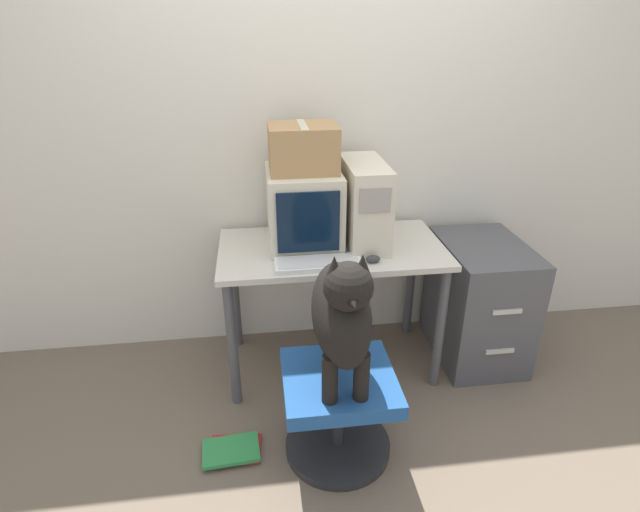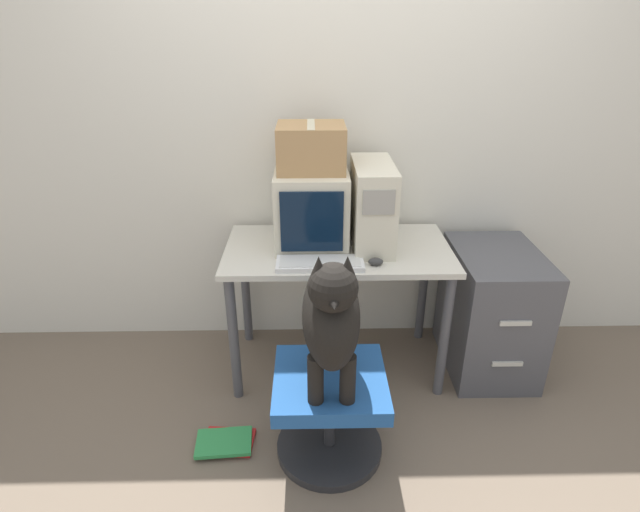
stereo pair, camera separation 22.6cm
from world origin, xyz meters
name	(u,v)px [view 2 (the right image)]	position (x,y,z in m)	size (l,w,h in m)	color
ground_plane	(339,400)	(0.00, 0.00, 0.00)	(12.00, 12.00, 0.00)	#6B5B4C
wall_back	(336,122)	(0.00, 0.68, 1.30)	(8.00, 0.05, 2.60)	silver
desk	(338,266)	(0.00, 0.31, 0.63)	(1.16, 0.62, 0.74)	beige
crt_monitor	(312,207)	(-0.13, 0.38, 0.93)	(0.36, 0.43, 0.38)	beige
pc_tower	(372,205)	(0.17, 0.36, 0.95)	(0.20, 0.46, 0.42)	beige
keyboard	(320,263)	(-0.10, 0.10, 0.75)	(0.42, 0.16, 0.03)	silver
computer_mouse	(376,262)	(0.17, 0.10, 0.75)	(0.07, 0.04, 0.04)	#333333
office_chair	(330,408)	(-0.06, -0.33, 0.25)	(0.48, 0.48, 0.42)	#262628
dog	(331,313)	(-0.06, -0.36, 0.76)	(0.23, 0.52, 0.63)	black
filing_cabinet	(491,311)	(0.85, 0.30, 0.35)	(0.44, 0.62, 0.69)	#4C4C51
cardboard_box	(311,148)	(-0.13, 0.39, 1.23)	(0.33, 0.28, 0.22)	#A87F51
book_stack_floor	(226,442)	(-0.54, -0.30, 0.02)	(0.27, 0.21, 0.04)	red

